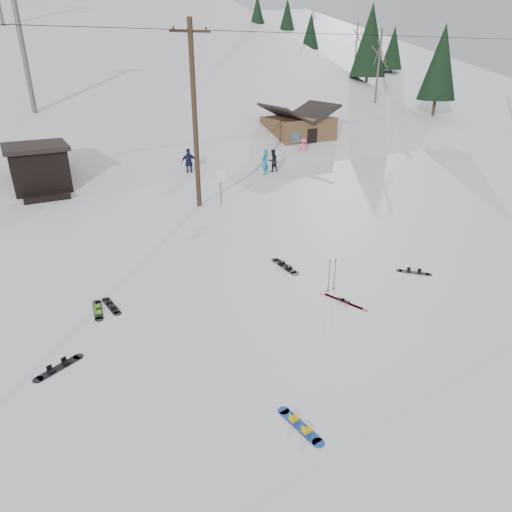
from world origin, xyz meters
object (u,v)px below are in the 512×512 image
hero_skis (343,301)px  hero_snowboard (300,426)px  utility_pole (195,115)px  cabin (298,132)px

hero_skis → hero_snowboard: bearing=-156.4°
hero_snowboard → hero_skis: 5.80m
utility_pole → cabin: utility_pole is taller
cabin → hero_snowboard: cabin is taller
cabin → hero_skis: bearing=-120.4°
utility_pole → hero_skis: 12.79m
hero_snowboard → cabin: bearing=-40.6°
utility_pole → hero_skis: (0.13, -11.91, -4.65)m
hero_snowboard → utility_pole: bearing=-21.7°
cabin → hero_snowboard: size_ratio=3.81×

